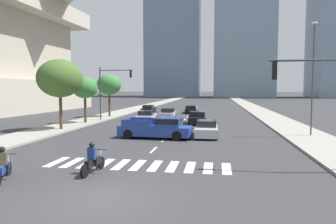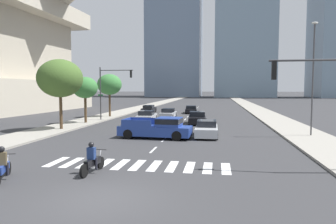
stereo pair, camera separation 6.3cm
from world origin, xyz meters
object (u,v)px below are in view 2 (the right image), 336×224
sedan_silver_4 (147,116)px  traffic_signal_near (323,89)px  sedan_silver_5 (168,113)px  street_tree_nearest (60,78)px  motorcycle_lead (3,167)px  pickup_truck (159,128)px  sedan_black_3 (197,118)px  street_lamp_east (313,72)px  sedan_black_0 (149,109)px  street_tree_second (85,88)px  sedan_silver_2 (207,129)px  motorcycle_trailing (92,161)px  street_tree_third (109,85)px  sedan_black_1 (191,110)px  traffic_signal_far (112,84)px

sedan_silver_4 → traffic_signal_near: 24.71m
sedan_silver_5 → street_tree_nearest: bearing=151.6°
motorcycle_lead → pickup_truck: size_ratio=0.36×
sedan_black_3 → street_lamp_east: street_lamp_east is taller
motorcycle_lead → sedan_black_3: (6.92, 22.54, 0.05)m
motorcycle_lead → traffic_signal_near: bearing=-98.7°
sedan_silver_4 → sedan_silver_5: 5.56m
sedan_silver_5 → street_lamp_east: 21.05m
motorcycle_lead → street_tree_nearest: (-5.45, 15.18, 4.31)m
motorcycle_lead → sedan_black_0: bearing=-20.1°
pickup_truck → sedan_silver_5: (-1.99, 17.35, -0.24)m
sedan_black_3 → street_tree_second: bearing=-85.5°
sedan_silver_4 → street_tree_second: (-6.20, -3.54, 3.43)m
traffic_signal_near → street_tree_nearest: street_tree_nearest is taller
sedan_black_0 → sedan_black_3: size_ratio=1.00×
sedan_silver_4 → street_tree_nearest: street_tree_nearest is taller
motorcycle_lead → pickup_truck: pickup_truck is taller
sedan_black_0 → street_tree_second: 17.64m
sedan_silver_2 → motorcycle_trailing: bearing=-23.2°
pickup_truck → sedan_black_3: 10.70m
motorcycle_trailing → pickup_truck: size_ratio=0.37×
motorcycle_lead → street_tree_third: 29.31m
sedan_black_1 → sedan_black_3: sedan_black_3 is taller
motorcycle_trailing → sedan_silver_5: (-0.84, 27.82, -0.01)m
sedan_silver_2 → sedan_black_0: bearing=-157.8°
sedan_silver_5 → motorcycle_trailing: bearing=-177.4°
motorcycle_lead → motorcycle_trailing: same height
sedan_black_0 → sedan_silver_5: size_ratio=1.06×
pickup_truck → street_tree_nearest: 11.21m
sedan_black_0 → sedan_silver_4: sedan_silver_4 is taller
sedan_black_0 → street_tree_third: size_ratio=0.81×
pickup_truck → traffic_signal_near: (9.44, -8.53, 3.11)m
traffic_signal_near → street_lamp_east: size_ratio=0.61×
sedan_black_1 → sedan_black_3: bearing=-176.9°
sedan_silver_4 → street_tree_third: size_ratio=0.82×
motorcycle_lead → street_tree_second: size_ratio=0.41×
street_tree_second → street_tree_third: bearing=90.0°
traffic_signal_near → street_tree_third: (-19.42, 24.95, 0.56)m
sedan_silver_2 → sedan_silver_4: (-7.52, 10.65, -0.01)m
street_tree_second → traffic_signal_near: bearing=-41.3°
motorcycle_lead → street_lamp_east: (16.69, 14.61, 4.73)m
street_lamp_east → street_tree_second: 22.98m
street_lamp_east → street_tree_third: street_lamp_east is taller
sedan_black_1 → street_tree_third: bearing=126.4°
sedan_silver_2 → traffic_signal_near: size_ratio=0.79×
sedan_black_3 → street_tree_third: street_tree_third is taller
motorcycle_trailing → sedan_silver_2: (4.89, 11.90, 0.03)m
street_tree_third → traffic_signal_far: bearing=-66.8°
traffic_signal_near → street_tree_second: traffic_signal_near is taller
sedan_silver_2 → traffic_signal_near: bearing=28.9°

